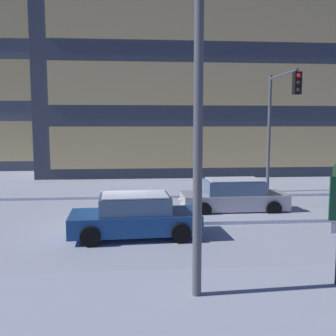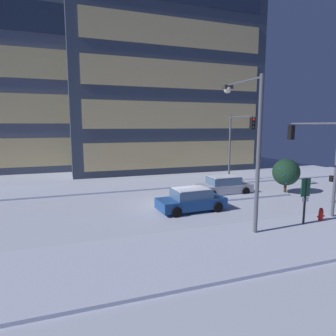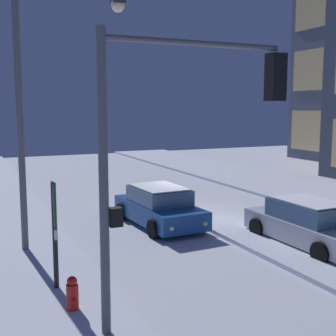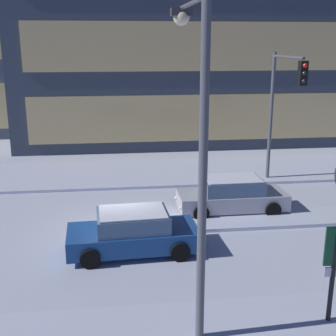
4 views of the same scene
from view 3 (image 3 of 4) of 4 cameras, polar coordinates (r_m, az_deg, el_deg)
The scene contains 9 objects.
ground at distance 18.51m, azimuth 2.84°, elevation -6.22°, with size 52.00×52.00×0.00m, color silver.
curb_strip_far at distance 23.03m, azimuth 20.27°, elevation -3.74°, with size 52.00×5.20×0.14m, color silver.
median_strip at distance 14.50m, azimuth 14.45°, elevation -10.14°, with size 9.00×1.80×0.14m, color silver.
car_near at distance 17.13m, azimuth -1.13°, elevation -4.91°, with size 4.61×2.29×1.49m.
car_far at distance 15.33m, azimuth 17.28°, elevation -6.77°, with size 4.67×2.06×1.49m.
traffic_light_corner_near_right at distance 8.89m, azimuth 1.78°, elevation 4.99°, with size 0.32×4.20×5.88m.
street_lamp_arched at distance 14.23m, azimuth -14.63°, elevation 10.49°, with size 0.56×3.40×7.99m.
fire_hydrant at distance 10.28m, azimuth -11.94°, elevation -15.56°, with size 0.48×0.26×0.87m.
parking_info_sign at distance 11.09m, azimuth -14.10°, elevation -6.80°, with size 0.55×0.12×2.70m.
Camera 3 is at (15.94, -8.29, 4.45)m, focal length 48.40 mm.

